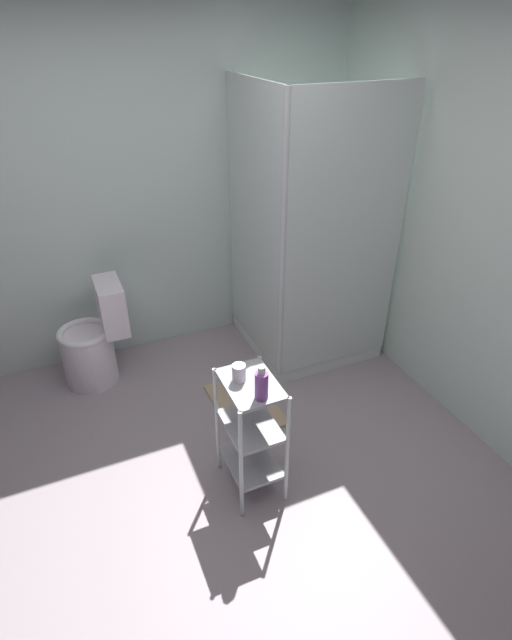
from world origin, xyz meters
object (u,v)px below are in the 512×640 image
storage_cart (251,427)px  rinse_cup (239,373)px  shower_stall (301,298)px  conditioner_bottle_purple (261,384)px  bath_mat (245,404)px  toilet (94,342)px

storage_cart → rinse_cup: size_ratio=7.97×
shower_stall → conditioner_bottle_purple: 1.55m
rinse_cup → bath_mat: bearing=155.8°
shower_stall → conditioner_bottle_purple: size_ratio=10.69×
storage_cart → bath_mat: size_ratio=1.23×
conditioner_bottle_purple → bath_mat: 1.13m
conditioner_bottle_purple → bath_mat: conditioner_bottle_purple is taller
shower_stall → toilet: size_ratio=2.63×
shower_stall → toilet: shower_stall is taller
bath_mat → shower_stall: bearing=124.9°
storage_cart → rinse_cup: rinse_cup is taller
shower_stall → bath_mat: size_ratio=3.33×
bath_mat → conditioner_bottle_purple: bearing=-16.1°
rinse_cup → shower_stall: bearing=138.5°
toilet → rinse_cup: bearing=24.7°
rinse_cup → bath_mat: (-0.59, 0.26, -0.78)m
shower_stall → conditioner_bottle_purple: bearing=-36.0°
toilet → bath_mat: size_ratio=1.27×
rinse_cup → storage_cart: bearing=45.7°
storage_cart → conditioner_bottle_purple: 0.40m
storage_cart → bath_mat: bearing=160.8°
toilet → storage_cart: (1.35, 0.65, 0.12)m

